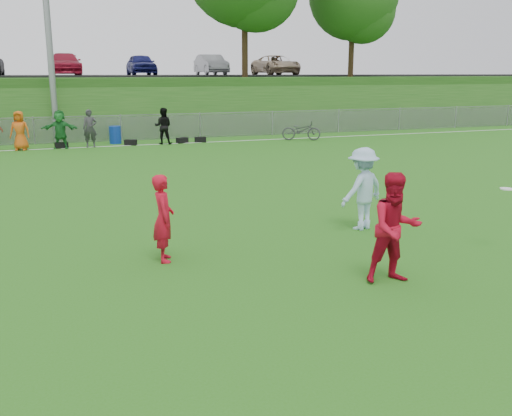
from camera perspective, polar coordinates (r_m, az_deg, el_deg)
name	(u,v)px	position (r m, az deg, el deg)	size (l,w,h in m)	color
ground	(267,268)	(9.92, 1.14, -6.06)	(120.00, 120.00, 0.00)	#296A16
sideline_far	(127,146)	(27.13, -12.76, 6.11)	(60.00, 0.10, 0.01)	white
fence	(121,128)	(29.04, -13.35, 7.82)	(58.00, 0.06, 1.30)	gray
berm	(100,100)	(39.90, -15.37, 10.37)	(120.00, 18.00, 3.00)	#1D4F16
parking_lot	(96,76)	(41.85, -15.75, 12.60)	(120.00, 12.00, 0.10)	black
car_row	(78,64)	(40.78, -17.38, 13.57)	(32.04, 5.18, 1.44)	#B9BABB
spectator_row	(68,129)	(26.84, -18.25, 7.51)	(8.43, 0.88, 1.69)	red
gear_bags	(145,142)	(27.34, -11.01, 6.51)	(6.97, 0.49, 0.26)	black
player_red_left	(163,218)	(10.24, -9.24, -1.01)	(0.57, 0.38, 1.57)	red
player_red_center	(395,228)	(9.32, 13.75, -1.97)	(0.87, 0.68, 1.79)	#B80C25
player_blue	(362,189)	(12.38, 10.60, 1.90)	(1.14, 0.66, 1.77)	#A8C9EA
frisbee	(507,189)	(11.65, 23.77, 1.76)	(0.24, 0.24, 0.02)	white
recycling_bin	(115,135)	(28.03, -13.91, 7.12)	(0.55, 0.55, 0.83)	navy
bicycle	(301,130)	(28.63, 4.55, 7.76)	(0.66, 1.89, 1.00)	#313133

